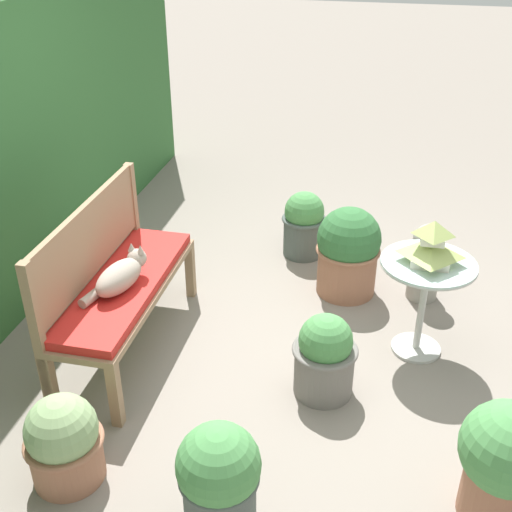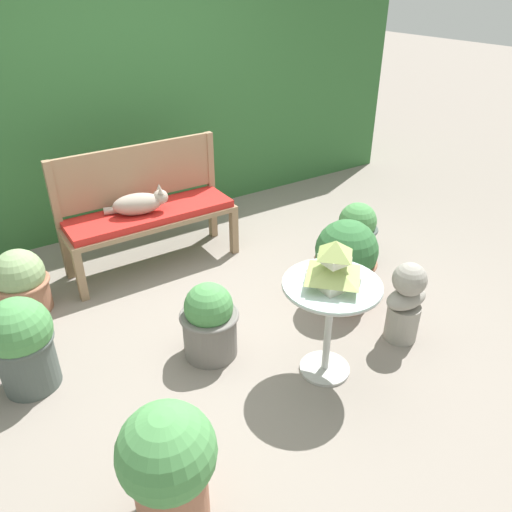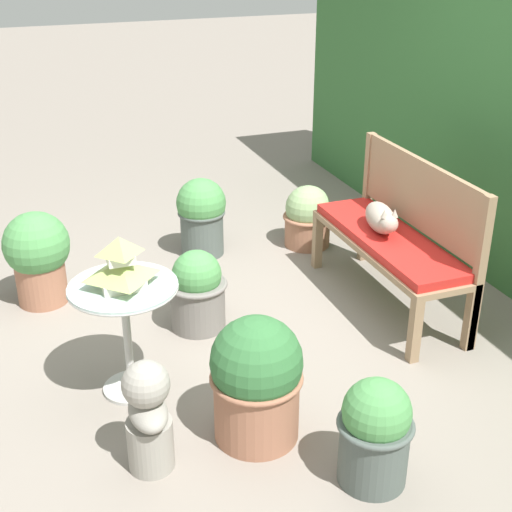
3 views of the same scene
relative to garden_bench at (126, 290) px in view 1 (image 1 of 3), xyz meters
name	(u,v)px [view 1 (image 1 of 3)]	position (x,y,z in m)	size (l,w,h in m)	color
ground	(296,354)	(0.15, -1.05, -0.43)	(30.00, 30.00, 0.00)	gray
garden_bench	(126,290)	(0.00, 0.00, 0.00)	(1.40, 0.44, 0.50)	#937556
bench_backrest	(90,249)	(0.00, 0.20, 0.27)	(1.40, 0.06, 0.99)	#937556
cat	(120,275)	(-0.08, -0.02, 0.16)	(0.48, 0.29, 0.22)	#A89989
patio_table	(426,283)	(0.37, -1.80, 0.08)	(0.58, 0.58, 0.65)	#B7B7B2
pagoda_birdhouse	(432,245)	(0.37, -1.80, 0.34)	(0.30, 0.30, 0.27)	silver
garden_bust	(426,261)	(1.01, -1.83, -0.13)	(0.32, 0.22, 0.58)	gray
potted_plant_patio_mid	(325,356)	(-0.15, -1.26, -0.18)	(0.38, 0.38, 0.52)	slate
potted_plant_table_near	(304,224)	(1.45, -0.89, -0.16)	(0.35, 0.35, 0.54)	#4C5651
potted_plant_table_far	(505,461)	(-0.84, -2.16, -0.08)	(0.44, 0.44, 0.64)	#9E664C
potted_plant_bench_right	(64,441)	(-1.06, -0.10, -0.20)	(0.39, 0.39, 0.49)	#9E664C
potted_plant_path_edge	(348,251)	(0.97, -1.28, -0.10)	(0.46, 0.46, 0.66)	#9E664C
potted_plant_hedge_corner	(219,481)	(-1.20, -0.92, -0.11)	(0.38, 0.38, 0.61)	#4C5651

